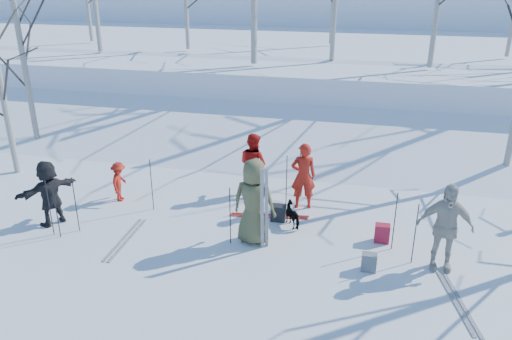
% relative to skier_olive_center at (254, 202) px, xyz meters
% --- Properties ---
extents(ground, '(120.00, 120.00, 0.00)m').
position_rel_skier_olive_center_xyz_m(ground, '(-0.18, -0.53, -0.97)').
color(ground, white).
rests_on(ground, ground).
extents(snow_ramp, '(70.00, 9.49, 4.12)m').
position_rel_skier_olive_center_xyz_m(snow_ramp, '(-0.18, 6.47, -0.82)').
color(snow_ramp, white).
rests_on(snow_ramp, ground).
extents(snow_plateau, '(70.00, 18.00, 2.20)m').
position_rel_skier_olive_center_xyz_m(snow_plateau, '(-0.18, 16.47, 0.03)').
color(snow_plateau, white).
rests_on(snow_plateau, ground).
extents(far_hill, '(90.00, 30.00, 6.00)m').
position_rel_skier_olive_center_xyz_m(far_hill, '(-0.18, 37.47, 1.03)').
color(far_hill, white).
rests_on(far_hill, ground).
extents(skier_olive_center, '(1.00, 0.70, 1.93)m').
position_rel_skier_olive_center_xyz_m(skier_olive_center, '(0.00, 0.00, 0.00)').
color(skier_olive_center, '#4F5130').
rests_on(skier_olive_center, ground).
extents(skier_red_north, '(0.71, 0.55, 1.71)m').
position_rel_skier_olive_center_xyz_m(skier_red_north, '(0.80, 1.92, -0.11)').
color(skier_red_north, '#B01C10').
rests_on(skier_red_north, ground).
extents(skier_redor_behind, '(1.02, 0.95, 1.67)m').
position_rel_skier_olive_center_xyz_m(skier_redor_behind, '(-0.61, 2.47, -0.13)').
color(skier_redor_behind, '#B5120D').
rests_on(skier_redor_behind, ground).
extents(skier_red_seated, '(0.47, 0.72, 1.05)m').
position_rel_skier_olive_center_xyz_m(skier_red_seated, '(-3.86, 1.25, -0.44)').
color(skier_red_seated, '#B01C10').
rests_on(skier_red_seated, ground).
extents(skier_cream_east, '(1.09, 0.46, 1.85)m').
position_rel_skier_olive_center_xyz_m(skier_cream_east, '(3.89, -0.17, -0.04)').
color(skier_cream_east, beige).
rests_on(skier_cream_east, ground).
extents(skier_grey_west, '(1.15, 1.50, 1.58)m').
position_rel_skier_olive_center_xyz_m(skier_grey_west, '(-4.82, -0.28, -0.18)').
color(skier_grey_west, black).
rests_on(skier_grey_west, ground).
extents(dog, '(0.65, 0.69, 0.55)m').
position_rel_skier_olive_center_xyz_m(dog, '(0.74, 0.92, -0.69)').
color(dog, black).
rests_on(dog, ground).
extents(upright_ski_left, '(0.08, 0.16, 1.90)m').
position_rel_skier_olive_center_xyz_m(upright_ski_left, '(0.25, -0.29, -0.02)').
color(upright_ski_left, silver).
rests_on(upright_ski_left, ground).
extents(upright_ski_right, '(0.09, 0.23, 1.89)m').
position_rel_skier_olive_center_xyz_m(upright_ski_right, '(0.33, -0.25, -0.02)').
color(upright_ski_right, silver).
rests_on(upright_ski_right, ground).
extents(ski_pair_b, '(0.99, 1.98, 0.02)m').
position_rel_skier_olive_center_xyz_m(ski_pair_b, '(4.13, -1.30, -0.96)').
color(ski_pair_b, silver).
rests_on(ski_pair_b, ground).
extents(ski_pair_c, '(0.31, 1.91, 0.02)m').
position_rel_skier_olive_center_xyz_m(ski_pair_c, '(-2.81, -0.60, -0.96)').
color(ski_pair_c, silver).
rests_on(ski_pair_c, ground).
extents(ski_pair_d, '(0.72, 1.96, 0.02)m').
position_rel_skier_olive_center_xyz_m(ski_pair_d, '(0.09, 1.23, -0.96)').
color(ski_pair_d, '#A42317').
rests_on(ski_pair_d, ground).
extents(ski_pole_a, '(0.02, 0.02, 1.34)m').
position_rel_skier_olive_center_xyz_m(ski_pole_a, '(-0.48, -0.21, -0.30)').
color(ski_pole_a, black).
rests_on(ski_pole_a, ground).
extents(ski_pole_b, '(0.02, 0.02, 1.34)m').
position_rel_skier_olive_center_xyz_m(ski_pole_b, '(-4.03, -0.47, -0.30)').
color(ski_pole_b, black).
rests_on(ski_pole_b, ground).
extents(ski_pole_c, '(0.02, 0.02, 1.34)m').
position_rel_skier_olive_center_xyz_m(ski_pole_c, '(-4.29, -0.83, -0.30)').
color(ski_pole_c, black).
rests_on(ski_pole_c, ground).
extents(ski_pole_d, '(0.02, 0.02, 1.34)m').
position_rel_skier_olive_center_xyz_m(ski_pole_d, '(0.67, 2.21, -0.30)').
color(ski_pole_d, black).
rests_on(ski_pole_d, ground).
extents(ski_pole_e, '(0.02, 0.02, 1.34)m').
position_rel_skier_olive_center_xyz_m(ski_pole_e, '(-2.81, 0.93, -0.30)').
color(ski_pole_e, black).
rests_on(ski_pole_e, ground).
extents(ski_pole_f, '(0.02, 0.02, 1.34)m').
position_rel_skier_olive_center_xyz_m(ski_pole_f, '(0.38, 1.95, -0.30)').
color(ski_pole_f, black).
rests_on(ski_pole_f, ground).
extents(ski_pole_g, '(0.02, 0.02, 1.34)m').
position_rel_skier_olive_center_xyz_m(ski_pole_g, '(-4.51, -0.76, -0.30)').
color(ski_pole_g, black).
rests_on(ski_pole_g, ground).
extents(ski_pole_h, '(0.02, 0.02, 1.34)m').
position_rel_skier_olive_center_xyz_m(ski_pole_h, '(3.36, -0.11, -0.30)').
color(ski_pole_h, black).
rests_on(ski_pole_h, ground).
extents(ski_pole_i, '(0.02, 0.02, 1.34)m').
position_rel_skier_olive_center_xyz_m(ski_pole_i, '(2.97, 0.35, -0.30)').
color(ski_pole_i, black).
rests_on(ski_pole_i, ground).
extents(backpack_red, '(0.32, 0.22, 0.42)m').
position_rel_skier_olive_center_xyz_m(backpack_red, '(2.76, 0.61, -0.76)').
color(backpack_red, maroon).
rests_on(backpack_red, ground).
extents(backpack_grey, '(0.30, 0.20, 0.38)m').
position_rel_skier_olive_center_xyz_m(backpack_grey, '(2.51, -0.60, -0.78)').
color(backpack_grey, slate).
rests_on(backpack_grey, ground).
extents(backpack_dark, '(0.34, 0.24, 0.40)m').
position_rel_skier_olive_center_xyz_m(backpack_dark, '(0.35, 1.07, -0.77)').
color(backpack_dark, black).
rests_on(backpack_dark, ground).
extents(birch_edge_a, '(3.95, 3.95, 4.79)m').
position_rel_skier_olive_center_xyz_m(birch_edge_a, '(-7.75, 2.28, 1.43)').
color(birch_edge_a, silver).
rests_on(birch_edge_a, ground).
extents(birch_edge_d, '(4.47, 4.47, 5.53)m').
position_rel_skier_olive_center_xyz_m(birch_edge_d, '(-8.62, 4.50, 1.80)').
color(birch_edge_d, silver).
rests_on(birch_edge_d, ground).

